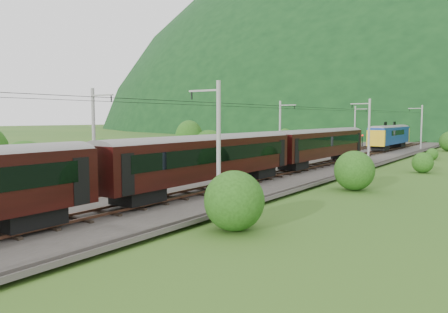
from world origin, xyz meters
The scene contains 14 objects.
ground centered at (0.00, 0.00, 0.00)m, with size 600.00×600.00×0.00m, color #2B551A.
railbed centered at (0.00, 10.00, 0.15)m, with size 14.00×220.00×0.30m, color #38332D.
track_left centered at (-2.40, 10.00, 0.37)m, with size 2.40×220.00×0.27m.
track_right centered at (2.40, 10.00, 0.37)m, with size 2.40×220.00×0.27m.
catenary_left centered at (-6.12, 32.00, 4.50)m, with size 2.54×192.28×8.00m.
catenary_right centered at (6.12, 32.00, 4.50)m, with size 2.54×192.28×8.00m.
overhead_wires centered at (0.00, 10.00, 7.10)m, with size 4.83×198.00×0.03m.
mountain_ridge centered at (-120.00, 300.00, 0.00)m, with size 336.00×280.00×132.00m, color black.
train centered at (2.40, -7.38, 3.42)m, with size 2.88×138.85×4.99m.
hazard_post_near centered at (-0.18, 67.98, 0.94)m, with size 0.14×0.14×1.28m, color red.
hazard_post_far centered at (0.51, 51.72, 1.05)m, with size 0.16×0.16×1.50m, color red.
signal centered at (-3.41, 60.15, 1.76)m, with size 0.27×0.27×2.48m.
vegetation_left centered at (-13.81, 11.92, 2.14)m, with size 11.33×146.52×5.61m.
vegetation_right centered at (11.25, 9.30, 1.43)m, with size 5.91×105.88×3.19m.
Camera 1 is at (22.56, -22.74, 5.92)m, focal length 35.00 mm.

